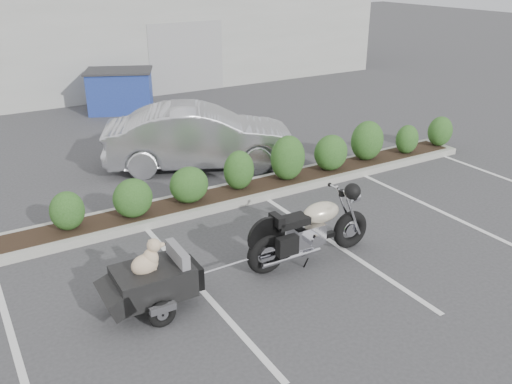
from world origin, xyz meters
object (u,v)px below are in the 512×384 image
pet_trailer (152,280)px  sedan (201,137)px  dumpster (120,91)px  motorcycle (311,231)px

pet_trailer → sedan: 5.96m
pet_trailer → dumpster: bearing=75.2°
sedan → dumpster: 6.13m
motorcycle → sedan: sedan is taller
motorcycle → sedan: size_ratio=0.53×
sedan → pet_trailer: bearing=171.2°
pet_trailer → dumpster: dumpster is taller
motorcycle → pet_trailer: bearing=-179.5°
pet_trailer → dumpster: (3.17, 11.16, 0.22)m
motorcycle → pet_trailer: size_ratio=1.26×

